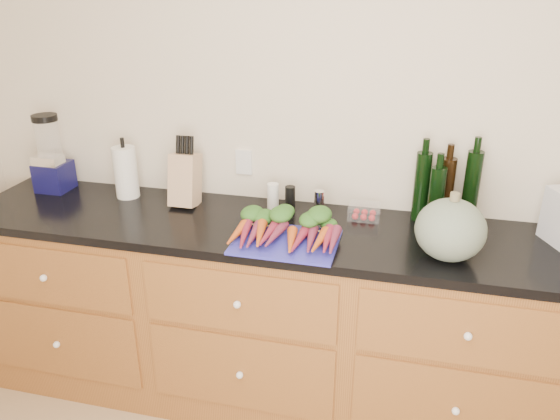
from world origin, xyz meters
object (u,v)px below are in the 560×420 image
(cutting_board, at_px, (286,242))
(paper_towel, at_px, (126,172))
(tomato_box, at_px, (364,212))
(squash, at_px, (450,230))
(blender_appliance, at_px, (51,158))
(knife_block, at_px, (185,180))
(carrots, at_px, (288,230))

(cutting_board, relative_size, paper_towel, 1.67)
(cutting_board, relative_size, tomato_box, 3.02)
(squash, bearing_deg, blender_appliance, 171.39)
(cutting_board, relative_size, knife_block, 1.72)
(blender_appliance, bearing_deg, cutting_board, -13.87)
(blender_appliance, distance_m, paper_towel, 0.41)
(carrots, xyz_separation_m, knife_block, (-0.56, 0.26, 0.08))
(blender_appliance, xyz_separation_m, tomato_box, (1.57, 0.01, -0.14))
(paper_towel, relative_size, tomato_box, 1.81)
(squash, height_order, paper_towel, paper_towel)
(squash, xyz_separation_m, paper_towel, (-1.52, 0.29, 0.01))
(cutting_board, relative_size, squash, 1.58)
(squash, xyz_separation_m, tomato_box, (-0.35, 0.30, -0.09))
(carrots, relative_size, tomato_box, 3.26)
(squash, xyz_separation_m, knife_block, (-1.20, 0.27, 0.00))
(paper_towel, height_order, knife_block, paper_towel)
(carrots, bearing_deg, paper_towel, 162.60)
(paper_towel, xyz_separation_m, knife_block, (0.32, -0.02, -0.00))
(knife_block, relative_size, tomato_box, 1.76)
(tomato_box, bearing_deg, cutting_board, -131.01)
(carrots, relative_size, paper_towel, 1.80)
(squash, bearing_deg, carrots, 178.41)
(carrots, bearing_deg, tomato_box, 44.89)
(blender_appliance, distance_m, tomato_box, 1.58)
(knife_block, bearing_deg, tomato_box, 2.03)
(blender_appliance, relative_size, paper_towel, 1.53)
(knife_block, bearing_deg, squash, -12.85)
(carrots, xyz_separation_m, paper_towel, (-0.88, 0.28, 0.09))
(paper_towel, bearing_deg, knife_block, -3.58)
(knife_block, distance_m, tomato_box, 0.85)
(knife_block, height_order, tomato_box, knife_block)
(carrots, xyz_separation_m, squash, (0.64, -0.02, 0.08))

